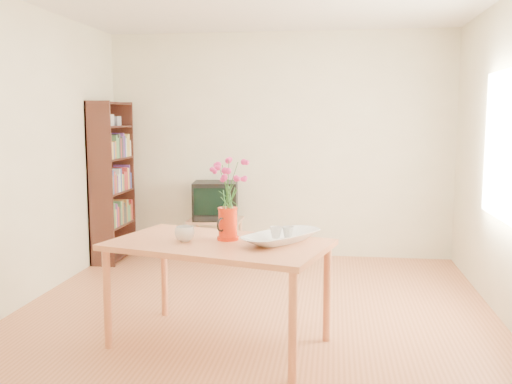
# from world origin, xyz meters

# --- Properties ---
(room) EXTENTS (4.50, 4.50, 4.50)m
(room) POSITION_xyz_m (0.03, 0.00, 1.30)
(room) COLOR #B1643F
(room) RESTS_ON ground
(table) EXTENTS (1.67, 1.23, 0.75)m
(table) POSITION_xyz_m (-0.15, -0.53, 0.67)
(table) COLOR #C86C44
(table) RESTS_ON ground
(tv_stand) EXTENTS (0.60, 0.45, 0.46)m
(tv_stand) POSITION_xyz_m (-0.70, 1.97, 0.39)
(tv_stand) COLOR #DFA67E
(tv_stand) RESTS_ON ground
(bookshelf) EXTENTS (0.28, 0.70, 1.80)m
(bookshelf) POSITION_xyz_m (-1.85, 1.75, 0.84)
(bookshelf) COLOR #331611
(bookshelf) RESTS_ON ground
(pitcher) EXTENTS (0.15, 0.22, 0.24)m
(pitcher) POSITION_xyz_m (-0.10, -0.45, 0.86)
(pitcher) COLOR red
(pitcher) RESTS_ON table
(flowers) EXTENTS (0.27, 0.27, 0.38)m
(flowers) POSITION_xyz_m (-0.10, -0.45, 1.16)
(flowers) COLOR #F6398E
(flowers) RESTS_ON pitcher
(mug) EXTENTS (0.15, 0.15, 0.11)m
(mug) POSITION_xyz_m (-0.39, -0.55, 0.80)
(mug) COLOR white
(mug) RESTS_ON table
(bowl) EXTENTS (0.61, 0.61, 0.41)m
(bowl) POSITION_xyz_m (0.29, -0.50, 0.96)
(bowl) COLOR white
(bowl) RESTS_ON table
(teacup_a) EXTENTS (0.11, 0.11, 0.07)m
(teacup_a) POSITION_xyz_m (0.25, -0.50, 0.92)
(teacup_a) COLOR white
(teacup_a) RESTS_ON bowl
(teacup_b) EXTENTS (0.09, 0.09, 0.07)m
(teacup_b) POSITION_xyz_m (0.33, -0.48, 0.92)
(teacup_b) COLOR white
(teacup_b) RESTS_ON bowl
(television) EXTENTS (0.55, 0.52, 0.43)m
(television) POSITION_xyz_m (-0.70, 1.98, 0.68)
(television) COLOR black
(television) RESTS_ON tv_stand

